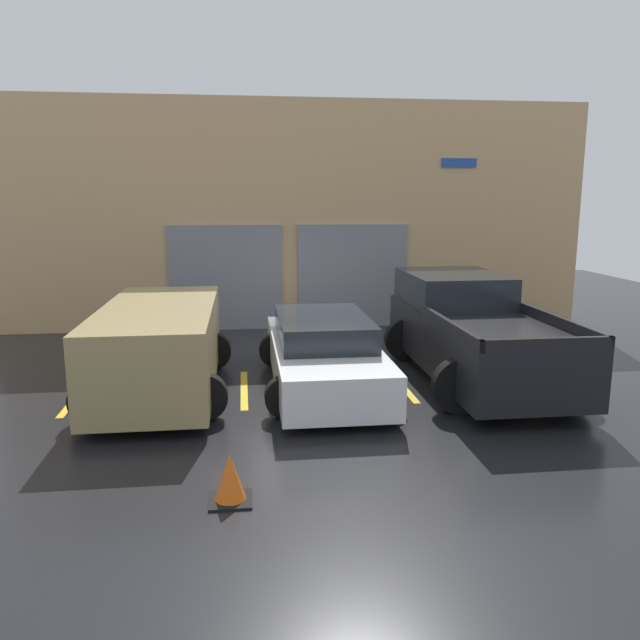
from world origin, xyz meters
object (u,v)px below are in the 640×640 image
at_px(pickup_truck, 472,332).
at_px(sedan_side, 160,346).
at_px(sedan_white, 323,353).
at_px(traffic_cone, 230,480).

relative_size(pickup_truck, sedan_side, 1.13).
xyz_separation_m(sedan_white, sedan_side, (-2.78, -0.02, 0.22)).
height_order(pickup_truck, sedan_white, pickup_truck).
bearing_deg(pickup_truck, sedan_white, -175.11).
distance_m(pickup_truck, sedan_white, 2.81).
height_order(pickup_truck, sedan_side, pickup_truck).
xyz_separation_m(sedan_side, traffic_cone, (1.23, -4.06, -0.57)).
distance_m(pickup_truck, sedan_side, 5.58).
bearing_deg(pickup_truck, traffic_cone, -135.15).
relative_size(pickup_truck, traffic_cone, 9.39).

